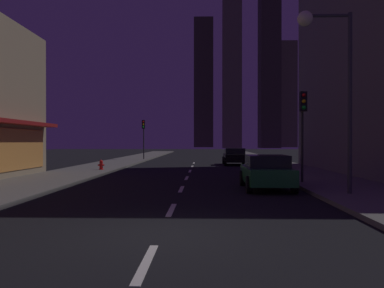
% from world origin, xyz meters
% --- Properties ---
extents(ground_plane, '(78.00, 136.00, 0.10)m').
position_xyz_m(ground_plane, '(0.00, 32.00, -0.05)').
color(ground_plane, black).
extents(sidewalk_right, '(4.00, 76.00, 0.15)m').
position_xyz_m(sidewalk_right, '(7.00, 32.00, 0.07)').
color(sidewalk_right, '#605E59').
rests_on(sidewalk_right, ground).
extents(sidewalk_left, '(4.00, 76.00, 0.15)m').
position_xyz_m(sidewalk_left, '(-7.00, 32.00, 0.07)').
color(sidewalk_left, '#605E59').
rests_on(sidewalk_left, ground).
extents(lane_marking_center, '(0.16, 33.40, 0.01)m').
position_xyz_m(lane_marking_center, '(0.00, 13.60, 0.01)').
color(lane_marking_center, silver).
rests_on(lane_marking_center, ground).
extents(skyscraper_distant_tall, '(6.99, 5.97, 47.02)m').
position_xyz_m(skyscraper_distant_tall, '(0.75, 139.63, 23.51)').
color(skyscraper_distant_tall, '#444033').
rests_on(skyscraper_distant_tall, ground).
extents(skyscraper_distant_mid, '(5.83, 5.86, 64.66)m').
position_xyz_m(skyscraper_distant_mid, '(9.70, 118.93, 32.33)').
color(skyscraper_distant_mid, '#5E5946').
rests_on(skyscraper_distant_mid, ground).
extents(skyscraper_distant_short, '(6.18, 8.82, 66.27)m').
position_xyz_m(skyscraper_distant_short, '(21.76, 121.22, 33.13)').
color(skyscraper_distant_short, '#363429').
rests_on(skyscraper_distant_short, ground).
extents(skyscraper_distant_slender, '(7.00, 8.03, 37.96)m').
position_xyz_m(skyscraper_distant_slender, '(30.62, 139.44, 18.98)').
color(skyscraper_distant_slender, brown).
rests_on(skyscraper_distant_slender, ground).
extents(car_parked_near, '(1.98, 4.24, 1.45)m').
position_xyz_m(car_parked_near, '(3.60, 8.48, 0.74)').
color(car_parked_near, '#1E722D').
rests_on(car_parked_near, ground).
extents(car_parked_far, '(1.98, 4.24, 1.45)m').
position_xyz_m(car_parked_far, '(3.60, 26.39, 0.74)').
color(car_parked_far, black).
rests_on(car_parked_far, ground).
extents(fire_hydrant_far_left, '(0.42, 0.30, 0.65)m').
position_xyz_m(fire_hydrant_far_left, '(-5.90, 18.04, 0.45)').
color(fire_hydrant_far_left, red).
rests_on(fire_hydrant_far_left, sidewalk_left).
extents(traffic_light_near_right, '(0.32, 0.48, 4.20)m').
position_xyz_m(traffic_light_near_right, '(5.50, 10.03, 3.19)').
color(traffic_light_near_right, '#2D2D2D').
rests_on(traffic_light_near_right, sidewalk_right).
extents(traffic_light_far_left, '(0.32, 0.48, 4.20)m').
position_xyz_m(traffic_light_far_left, '(-5.50, 34.21, 3.19)').
color(traffic_light_far_left, '#2D2D2D').
rests_on(traffic_light_far_left, sidewalk_left).
extents(street_lamp_right, '(1.96, 0.56, 6.58)m').
position_xyz_m(street_lamp_right, '(5.38, 6.02, 5.07)').
color(street_lamp_right, '#38383D').
rests_on(street_lamp_right, sidewalk_right).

